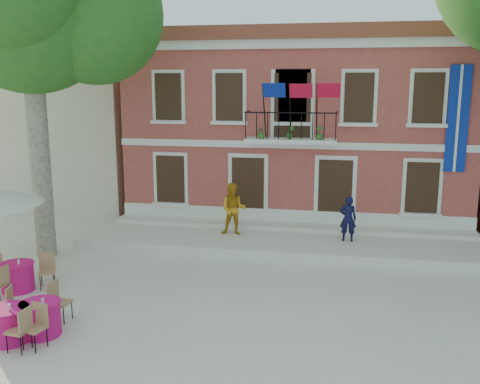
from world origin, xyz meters
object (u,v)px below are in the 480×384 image
plane_tree_west (28,6)px  pedestrian_orange (233,209)px  pedestrian_navy (348,219)px  cafe_table_2 (18,275)px  cafe_table_1 (41,317)px  cafe_table_0 (8,323)px

plane_tree_west → pedestrian_orange: 9.03m
pedestrian_navy → cafe_table_2: bearing=31.3°
plane_tree_west → cafe_table_2: bearing=-73.3°
plane_tree_west → cafe_table_1: bearing=-60.9°
cafe_table_0 → cafe_table_2: (-1.49, 2.67, 0.00)m
cafe_table_1 → plane_tree_west: bearing=119.1°
pedestrian_navy → pedestrian_orange: 3.91m
pedestrian_navy → pedestrian_orange: bearing=-1.1°
plane_tree_west → pedestrian_navy: bearing=13.7°
cafe_table_0 → pedestrian_orange: bearing=67.5°
pedestrian_navy → cafe_table_0: (-7.25, -8.00, -0.64)m
plane_tree_west → cafe_table_1: size_ratio=5.38×
pedestrian_navy → cafe_table_0: size_ratio=0.84×
cafe_table_0 → cafe_table_2: bearing=119.3°
pedestrian_orange → cafe_table_0: bearing=-115.7°
cafe_table_2 → pedestrian_orange: bearing=48.2°
plane_tree_west → cafe_table_2: size_ratio=5.63×
plane_tree_west → pedestrian_orange: bearing=22.9°
cafe_table_0 → cafe_table_2: size_ratio=0.97×
pedestrian_navy → cafe_table_1: (-6.72, -7.59, -0.64)m
pedestrian_navy → cafe_table_0: pedestrian_navy is taller
plane_tree_west → pedestrian_navy: 11.96m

